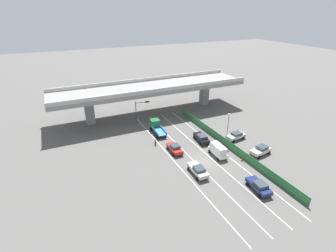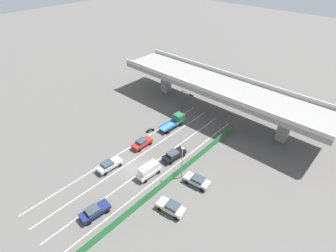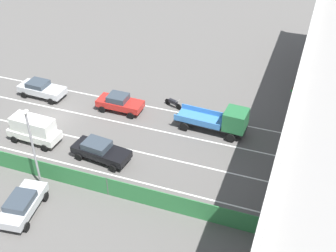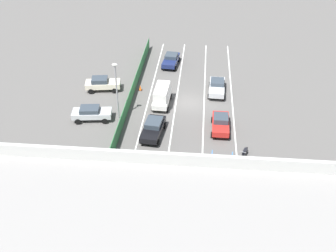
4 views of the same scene
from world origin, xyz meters
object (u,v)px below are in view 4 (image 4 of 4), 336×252
Objects in this scene: car_sedan_red at (221,123)px; car_van_white at (162,95)px; traffic_cone at (140,88)px; car_sedan_black at (153,128)px; flatbed_truck_blue at (221,182)px; motorcycle at (244,153)px; street_lamp at (116,86)px; parked_sedan_cream at (102,83)px; parked_wagon_silver at (91,113)px; car_sedan_navy at (171,59)px; traffic_light at (250,207)px; car_sedan_silver at (217,86)px.

car_van_white is at bearing -34.90° from car_sedan_red.
car_van_white is 4.61m from traffic_cone.
car_sedan_black is 0.78× the size of flatbed_truck_blue.
motorcycle is 15.06m from street_lamp.
parked_sedan_cream is (14.30, -17.53, -0.36)m from flatbed_truck_blue.
car_sedan_black is 9.68m from motorcycle.
flatbed_truck_blue is at bearing 142.59° from parked_wagon_silver.
car_sedan_navy is (-0.37, -17.26, -0.02)m from car_sedan_black.
flatbed_truck_blue is 1.10× the size of traffic_light.
traffic_light is (0.71, 10.93, 3.55)m from motorcycle.
traffic_light reaches higher than parked_wagon_silver.
car_sedan_navy is at bearing -91.23° from car_sedan_black.
motorcycle is 17.16m from parked_wagon_silver.
street_lamp is (4.47, 3.40, 2.78)m from car_van_white.
car_sedan_navy is 6.51× the size of traffic_cone.
car_sedan_silver reaches higher than traffic_cone.
parked_wagon_silver is 22.67m from traffic_light.
flatbed_truck_blue is (-6.53, 14.59, 0.00)m from car_van_white.
traffic_light is at bearing 115.84° from traffic_cone.
flatbed_truck_blue is at bearing 90.31° from car_sedan_silver.
street_lamp is (13.45, -5.74, 3.61)m from motorcycle.
car_sedan_black is 0.73× the size of street_lamp.
car_sedan_black is at bearing 145.95° from street_lamp.
car_sedan_black is 6.28m from car_van_white.
motorcycle is (-2.45, -5.44, -0.83)m from flatbed_truck_blue.
parked_sedan_cream is 6.30× the size of traffic_cone.
street_lamp is at bearing 37.30° from car_van_white.
car_sedan_navy is at bearing -116.60° from parked_wagon_silver.
car_sedan_silver is 18.11m from flatbed_truck_blue.
car_van_white is 1.01× the size of parked_sedan_cream.
parked_wagon_silver is at bearing 59.33° from traffic_cone.
traffic_light reaches higher than parked_sedan_cream.
street_lamp reaches higher than motorcycle.
parked_sedan_cream is (14.50, -7.64, 0.03)m from car_sedan_red.
car_sedan_black is 10.75m from flatbed_truck_blue.
car_sedan_black is at bearing -58.36° from traffic_light.
parked_sedan_cream is at bearing -35.82° from motorcycle.
street_lamp is at bearing -52.62° from traffic_light.
flatbed_truck_blue is 17.51m from parked_wagon_silver.
street_lamp reaches higher than parked_wagon_silver.
motorcycle is at bearing 156.89° from street_lamp.
car_sedan_navy is at bearing -75.32° from traffic_light.
car_sedan_silver is 1.04× the size of parked_wagon_silver.
street_lamp reaches higher than car_sedan_black.
traffic_light is at bearing 104.68° from car_sedan_navy.
car_sedan_black is 1.05× the size of car_sedan_navy.
car_van_white is 12.84m from motorcycle.
street_lamp reaches higher than traffic_light.
parked_wagon_silver is (-0.40, 6.90, -0.04)m from parked_sedan_cream.
flatbed_truck_blue is at bearing 129.21° from parked_sedan_cream.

